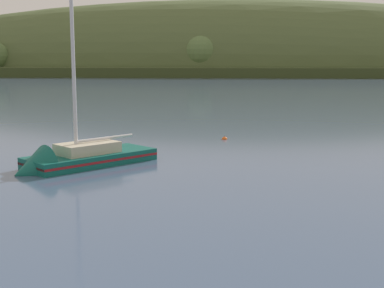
{
  "coord_description": "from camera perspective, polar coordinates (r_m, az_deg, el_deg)",
  "views": [
    {
      "loc": [
        9.43,
        -8.25,
        6.71
      ],
      "look_at": [
        5.39,
        26.79,
        1.08
      ],
      "focal_mm": 50.45,
      "sensor_mm": 36.0,
      "label": 1
    }
  ],
  "objects": [
    {
      "name": "far_shoreline_hill",
      "position": [
        232.72,
        3.88,
        7.42
      ],
      "size": [
        426.44,
        104.6,
        62.12
      ],
      "rotation": [
        0.0,
        0.0,
        0.04
      ],
      "color": "#35401E",
      "rests_on": "ground"
    },
    {
      "name": "mooring_buoy_off_fishing_boat",
      "position": [
        45.16,
        3.46,
        0.5
      ],
      "size": [
        0.45,
        0.45,
        0.53
      ],
      "color": "#EA5B19",
      "rests_on": "ground"
    },
    {
      "name": "sailboat_midwater_white",
      "position": [
        34.38,
        -12.39,
        -2.03
      ],
      "size": [
        8.42,
        9.24,
        14.39
      ],
      "rotation": [
        0.0,
        0.0,
        4.02
      ],
      "color": "#0F564C",
      "rests_on": "ground"
    }
  ]
}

